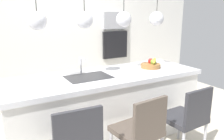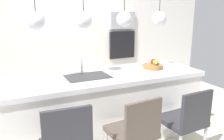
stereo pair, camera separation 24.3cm
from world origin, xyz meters
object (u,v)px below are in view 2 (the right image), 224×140
(oven, at_px, (122,45))
(chair_far, at_px, (186,119))
(microwave, at_px, (122,20))
(chair_middle, at_px, (135,130))
(fruit_bowl, at_px, (153,65))

(oven, relative_size, chair_far, 0.64)
(microwave, height_order, oven, microwave)
(oven, height_order, chair_middle, oven)
(fruit_bowl, xyz_separation_m, oven, (0.29, 1.57, 0.09))
(microwave, distance_m, oven, 0.50)
(microwave, bearing_deg, oven, 0.00)
(oven, relative_size, chair_middle, 0.63)
(fruit_bowl, distance_m, oven, 1.60)
(chair_far, bearing_deg, fruit_bowl, 83.69)
(microwave, bearing_deg, chair_middle, -114.22)
(microwave, relative_size, chair_far, 0.62)
(chair_middle, bearing_deg, oven, 65.78)
(microwave, xyz_separation_m, chair_far, (-0.38, -2.39, -1.06))
(oven, bearing_deg, chair_middle, -114.22)
(oven, distance_m, chair_far, 2.49)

